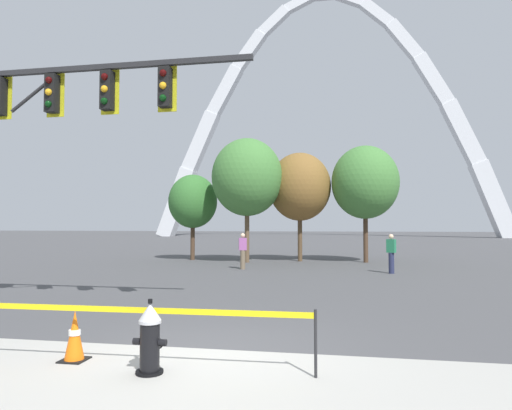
{
  "coord_description": "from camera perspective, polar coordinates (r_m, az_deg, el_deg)",
  "views": [
    {
      "loc": [
        2.04,
        -6.93,
        1.99
      ],
      "look_at": [
        -0.13,
        5.0,
        2.5
      ],
      "focal_mm": 31.96,
      "sensor_mm": 36.0,
      "label": 1
    }
  ],
  "objects": [
    {
      "name": "pedestrian_walking_left",
      "position": [
        20.23,
        -1.67,
        -5.74
      ],
      "size": [
        0.38,
        0.29,
        1.59
      ],
      "color": "brown",
      "rests_on": "ground"
    },
    {
      "name": "traffic_cone_mid_sidewalk",
      "position": [
        7.37,
        -21.75,
        -15.02
      ],
      "size": [
        0.36,
        0.36,
        0.73
      ],
      "color": "black",
      "rests_on": "ground"
    },
    {
      "name": "caution_tape_barrier",
      "position": [
        6.67,
        -14.31,
        -14.31
      ],
      "size": [
        4.84,
        0.15,
        0.88
      ],
      "color": "#232326",
      "rests_on": "ground"
    },
    {
      "name": "monument_arch",
      "position": [
        73.64,
        8.63,
        9.87
      ],
      "size": [
        55.19,
        2.41,
        39.59
      ],
      "color": "silver",
      "rests_on": "ground"
    },
    {
      "name": "pedestrian_standing_center",
      "position": [
        19.28,
        16.57,
        -5.8
      ],
      "size": [
        0.39,
        0.34,
        1.59
      ],
      "color": "#232847",
      "rests_on": "ground"
    },
    {
      "name": "fire_hydrant",
      "position": [
        6.47,
        -13.11,
        -15.95
      ],
      "size": [
        0.46,
        0.48,
        0.99
      ],
      "color": "black",
      "rests_on": "ground"
    },
    {
      "name": "traffic_signal_gantry",
      "position": [
        12.08,
        -25.87,
        9.36
      ],
      "size": [
        7.82,
        0.44,
        6.0
      ],
      "color": "#232326",
      "rests_on": "ground"
    },
    {
      "name": "tree_left_mid",
      "position": [
        23.92,
        -1.13,
        3.48
      ],
      "size": [
        3.71,
        3.71,
        6.5
      ],
      "color": "brown",
      "rests_on": "ground"
    },
    {
      "name": "ground_plane",
      "position": [
        7.5,
        -6.15,
        -17.78
      ],
      "size": [
        240.0,
        240.0,
        0.0
      ],
      "primitive_type": "plane",
      "color": "#474749"
    },
    {
      "name": "tree_center_left",
      "position": [
        24.73,
        5.5,
        2.27
      ],
      "size": [
        3.35,
        3.35,
        5.85
      ],
      "color": "brown",
      "rests_on": "ground"
    },
    {
      "name": "tree_far_left",
      "position": [
        25.79,
        -7.91,
        0.43
      ],
      "size": [
        2.73,
        2.73,
        4.77
      ],
      "color": "#473323",
      "rests_on": "ground"
    },
    {
      "name": "tree_center_right",
      "position": [
        24.54,
        13.5,
        2.77
      ],
      "size": [
        3.49,
        3.49,
        6.11
      ],
      "color": "#473323",
      "rests_on": "ground"
    }
  ]
}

